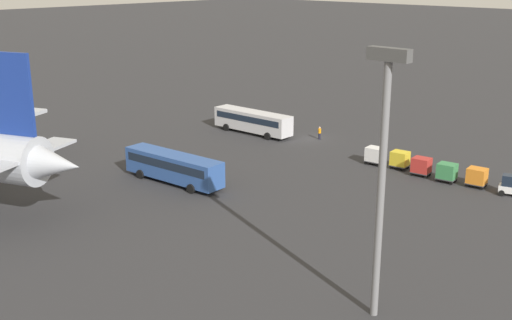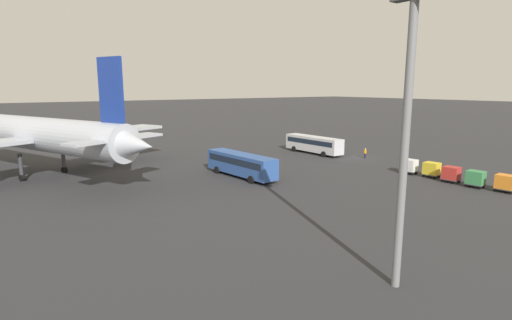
{
  "view_description": "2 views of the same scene",
  "coord_description": "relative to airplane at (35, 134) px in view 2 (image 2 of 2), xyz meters",
  "views": [
    {
      "loc": [
        -52.53,
        66.47,
        22.28
      ],
      "look_at": [
        -8.39,
        20.0,
        3.01
      ],
      "focal_mm": 45.0,
      "sensor_mm": 36.0,
      "label": 1
    },
    {
      "loc": [
        -45.98,
        53.55,
        12.24
      ],
      "look_at": [
        -5.51,
        25.66,
        3.11
      ],
      "focal_mm": 28.0,
      "sensor_mm": 36.0,
      "label": 2
    }
  ],
  "objects": [
    {
      "name": "worker_person",
      "position": [
        -16.55,
        -47.98,
        -4.92
      ],
      "size": [
        0.38,
        0.38,
        1.74
      ],
      "color": "#1E1E2D",
      "rests_on": "ground"
    },
    {
      "name": "shuttle_bus_far",
      "position": [
        -16.44,
        -22.74,
        -3.88
      ],
      "size": [
        12.68,
        3.75,
        3.18
      ],
      "rotation": [
        0.0,
        0.0,
        0.09
      ],
      "color": "#2D5199",
      "rests_on": "ground"
    },
    {
      "name": "light_pole",
      "position": [
        -47.51,
        -14.36,
        5.07
      ],
      "size": [
        2.8,
        0.7,
        17.75
      ],
      "color": "slate",
      "rests_on": "ground"
    },
    {
      "name": "cargo_cart_green",
      "position": [
        -37.67,
        -43.21,
        -4.6
      ],
      "size": [
        2.18,
        1.91,
        2.06
      ],
      "rotation": [
        0.0,
        0.0,
        0.12
      ],
      "color": "#38383D",
      "rests_on": "ground"
    },
    {
      "name": "cargo_cart_yellow",
      "position": [
        -31.46,
        -43.85,
        -4.6
      ],
      "size": [
        2.18,
        1.91,
        2.06
      ],
      "rotation": [
        0.0,
        0.0,
        0.12
      ],
      "color": "#38383D",
      "rests_on": "ground"
    },
    {
      "name": "cargo_cart_orange",
      "position": [
        -40.78,
        -43.84,
        -4.6
      ],
      "size": [
        2.18,
        1.91,
        2.06
      ],
      "rotation": [
        0.0,
        0.0,
        0.12
      ],
      "color": "#38383D",
      "rests_on": "ground"
    },
    {
      "name": "airplane",
      "position": [
        0.0,
        0.0,
        0.0
      ],
      "size": [
        44.12,
        38.46,
        15.42
      ],
      "rotation": [
        0.0,
        0.0,
        0.4
      ],
      "color": "#B2B7C1",
      "rests_on": "ground"
    },
    {
      "name": "ground_plane",
      "position": [
        -15.55,
        -47.72,
        -5.79
      ],
      "size": [
        600.0,
        600.0,
        0.0
      ],
      "primitive_type": "plane",
      "color": "#2D2D30"
    },
    {
      "name": "shuttle_bus_near",
      "position": [
        -7.73,
        -44.12,
        -3.91
      ],
      "size": [
        12.47,
        3.39,
        3.14
      ],
      "rotation": [
        0.0,
        0.0,
        0.05
      ],
      "color": "silver",
      "rests_on": "ground"
    },
    {
      "name": "cargo_cart_white",
      "position": [
        -28.36,
        -43.37,
        -4.6
      ],
      "size": [
        2.18,
        1.91,
        2.06
      ],
      "rotation": [
        0.0,
        0.0,
        0.12
      ],
      "color": "#38383D",
      "rests_on": "ground"
    },
    {
      "name": "cargo_cart_red",
      "position": [
        -34.57,
        -43.25,
        -4.6
      ],
      "size": [
        2.18,
        1.91,
        2.06
      ],
      "rotation": [
        0.0,
        0.0,
        0.12
      ],
      "color": "#38383D",
      "rests_on": "ground"
    }
  ]
}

